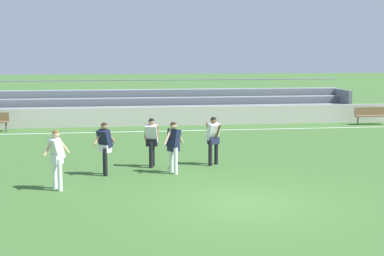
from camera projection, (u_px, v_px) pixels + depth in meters
ground_plane at (243, 203)px, 13.67m from camera, size 160.00×160.00×0.00m
field_line_sideline at (183, 131)px, 26.18m from camera, size 44.00×0.12×0.01m
sideline_wall at (178, 116)px, 28.03m from camera, size 48.00×0.16×0.97m
bleacher_stand at (153, 104)px, 29.71m from camera, size 21.87×2.52×2.22m
bench_centre_sideline at (372, 114)px, 28.41m from camera, size 1.80×0.40×0.90m
player_dark_wide_right at (173, 143)px, 16.92m from camera, size 0.69×0.50×1.62m
player_white_overlapping at (213, 136)px, 18.16m from camera, size 0.49×0.63×1.63m
player_dark_trailing_run at (105, 144)px, 16.65m from camera, size 0.69×0.52×1.64m
player_white_challenging at (57, 154)px, 14.87m from camera, size 0.72×0.52×1.67m
player_white_wide_left at (152, 138)px, 17.83m from camera, size 0.54×0.45×1.63m
soccer_ball at (174, 165)px, 17.75m from camera, size 0.22×0.22×0.22m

